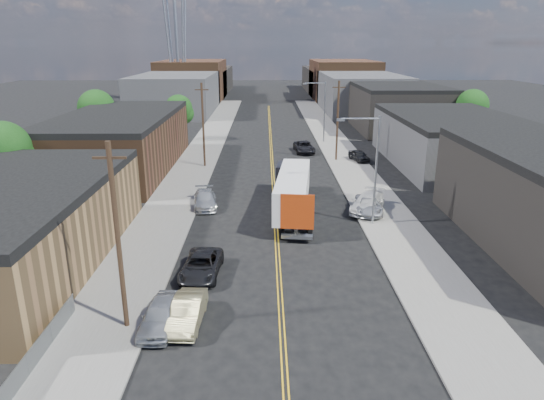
{
  "coord_description": "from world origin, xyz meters",
  "views": [
    {
      "loc": [
        -0.84,
        -12.41,
        14.34
      ],
      "look_at": [
        -0.33,
        24.09,
        2.5
      ],
      "focal_mm": 32.0,
      "sensor_mm": 36.0,
      "label": 1
    }
  ],
  "objects_px": {
    "car_left_c": "(201,266)",
    "car_ahead_truck": "(304,147)",
    "car_left_a": "(160,315)",
    "car_left_d": "(205,199)",
    "car_left_b": "(187,312)",
    "car_right_lot_c": "(359,156)",
    "semi_truck": "(292,188)",
    "car_right_lot_b": "(368,202)",
    "car_right_lot_a": "(369,205)"
  },
  "relations": [
    {
      "from": "car_left_c",
      "to": "car_ahead_truck",
      "type": "xyz_separation_m",
      "value": [
        9.5,
        37.06,
        0.04
      ]
    },
    {
      "from": "car_left_c",
      "to": "car_ahead_truck",
      "type": "distance_m",
      "value": 38.26
    },
    {
      "from": "car_left_a",
      "to": "car_left_d",
      "type": "bearing_deg",
      "value": 92.89
    },
    {
      "from": "car_left_b",
      "to": "car_left_c",
      "type": "height_order",
      "value": "car_left_b"
    },
    {
      "from": "car_left_c",
      "to": "car_right_lot_c",
      "type": "height_order",
      "value": "car_right_lot_c"
    },
    {
      "from": "semi_truck",
      "to": "car_left_a",
      "type": "bearing_deg",
      "value": -106.59
    },
    {
      "from": "car_left_a",
      "to": "car_left_c",
      "type": "relative_size",
      "value": 0.86
    },
    {
      "from": "car_left_c",
      "to": "car_left_d",
      "type": "distance_m",
      "value": 13.92
    },
    {
      "from": "semi_truck",
      "to": "car_left_d",
      "type": "relative_size",
      "value": 3.0
    },
    {
      "from": "car_left_d",
      "to": "car_right_lot_b",
      "type": "relative_size",
      "value": 0.95
    },
    {
      "from": "car_left_b",
      "to": "car_left_d",
      "type": "relative_size",
      "value": 0.88
    },
    {
      "from": "car_left_a",
      "to": "car_ahead_truck",
      "type": "relative_size",
      "value": 0.82
    },
    {
      "from": "car_left_b",
      "to": "car_left_c",
      "type": "bearing_deg",
      "value": 92.5
    },
    {
      "from": "car_right_lot_a",
      "to": "car_ahead_truck",
      "type": "relative_size",
      "value": 0.93
    },
    {
      "from": "car_left_b",
      "to": "car_right_lot_a",
      "type": "xyz_separation_m",
      "value": [
        13.24,
        17.37,
        0.12
      ]
    },
    {
      "from": "car_right_lot_b",
      "to": "car_right_lot_c",
      "type": "distance_m",
      "value": 19.36
    },
    {
      "from": "car_left_d",
      "to": "car_ahead_truck",
      "type": "relative_size",
      "value": 0.93
    },
    {
      "from": "car_left_a",
      "to": "car_left_c",
      "type": "bearing_deg",
      "value": 79.76
    },
    {
      "from": "car_left_a",
      "to": "car_left_c",
      "type": "xyz_separation_m",
      "value": [
        1.4,
        6.0,
        -0.04
      ]
    },
    {
      "from": "car_right_lot_c",
      "to": "semi_truck",
      "type": "bearing_deg",
      "value": -130.9
    },
    {
      "from": "semi_truck",
      "to": "car_right_lot_c",
      "type": "xyz_separation_m",
      "value": [
        9.49,
        18.83,
        -1.36
      ]
    },
    {
      "from": "car_left_d",
      "to": "car_left_a",
      "type": "bearing_deg",
      "value": -97.8
    },
    {
      "from": "car_right_lot_c",
      "to": "car_ahead_truck",
      "type": "bearing_deg",
      "value": 124.34
    },
    {
      "from": "car_right_lot_a",
      "to": "car_ahead_truck",
      "type": "distance_m",
      "value": 25.62
    },
    {
      "from": "car_left_c",
      "to": "car_right_lot_c",
      "type": "relative_size",
      "value": 1.28
    },
    {
      "from": "semi_truck",
      "to": "car_right_lot_c",
      "type": "bearing_deg",
      "value": 69.8
    },
    {
      "from": "car_ahead_truck",
      "to": "car_left_c",
      "type": "bearing_deg",
      "value": -109.19
    },
    {
      "from": "car_left_d",
      "to": "car_right_lot_c",
      "type": "bearing_deg",
      "value": 37.3
    },
    {
      "from": "car_left_a",
      "to": "car_left_c",
      "type": "distance_m",
      "value": 6.16
    },
    {
      "from": "car_ahead_truck",
      "to": "car_left_d",
      "type": "bearing_deg",
      "value": -119.97
    },
    {
      "from": "car_left_b",
      "to": "car_right_lot_b",
      "type": "relative_size",
      "value": 0.83
    },
    {
      "from": "semi_truck",
      "to": "car_left_a",
      "type": "xyz_separation_m",
      "value": [
        -7.9,
        -18.48,
        -1.44
      ]
    },
    {
      "from": "car_left_d",
      "to": "car_ahead_truck",
      "type": "height_order",
      "value": "car_ahead_truck"
    },
    {
      "from": "car_left_a",
      "to": "car_ahead_truck",
      "type": "bearing_deg",
      "value": 78.69
    },
    {
      "from": "car_left_a",
      "to": "car_right_lot_c",
      "type": "xyz_separation_m",
      "value": [
        17.39,
        37.31,
        0.08
      ]
    },
    {
      "from": "semi_truck",
      "to": "car_right_lot_c",
      "type": "height_order",
      "value": "semi_truck"
    },
    {
      "from": "semi_truck",
      "to": "car_left_b",
      "type": "xyz_separation_m",
      "value": [
        -6.54,
        -18.15,
        -1.46
      ]
    },
    {
      "from": "car_left_d",
      "to": "car_right_lot_a",
      "type": "height_order",
      "value": "car_right_lot_a"
    },
    {
      "from": "car_left_d",
      "to": "semi_truck",
      "type": "bearing_deg",
      "value": -17.62
    },
    {
      "from": "car_left_a",
      "to": "car_right_lot_b",
      "type": "xyz_separation_m",
      "value": [
        14.6,
        18.15,
        0.17
      ]
    },
    {
      "from": "car_right_lot_a",
      "to": "car_left_d",
      "type": "bearing_deg",
      "value": -179.61
    },
    {
      "from": "car_left_a",
      "to": "car_right_lot_c",
      "type": "height_order",
      "value": "car_right_lot_c"
    },
    {
      "from": "car_left_b",
      "to": "car_right_lot_a",
      "type": "bearing_deg",
      "value": 55.56
    },
    {
      "from": "semi_truck",
      "to": "car_left_d",
      "type": "bearing_deg",
      "value": 176.75
    },
    {
      "from": "car_left_b",
      "to": "car_right_lot_b",
      "type": "distance_m",
      "value": 22.2
    },
    {
      "from": "car_right_lot_c",
      "to": "car_ahead_truck",
      "type": "relative_size",
      "value": 0.74
    },
    {
      "from": "car_left_b",
      "to": "car_left_d",
      "type": "xyz_separation_m",
      "value": [
        -1.36,
        19.51,
        0.0
      ]
    },
    {
      "from": "semi_truck",
      "to": "car_ahead_truck",
      "type": "relative_size",
      "value": 2.79
    },
    {
      "from": "semi_truck",
      "to": "car_ahead_truck",
      "type": "xyz_separation_m",
      "value": [
        3.0,
        24.58,
        -1.44
      ]
    },
    {
      "from": "car_left_c",
      "to": "car_ahead_truck",
      "type": "bearing_deg",
      "value": 79.02
    }
  ]
}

